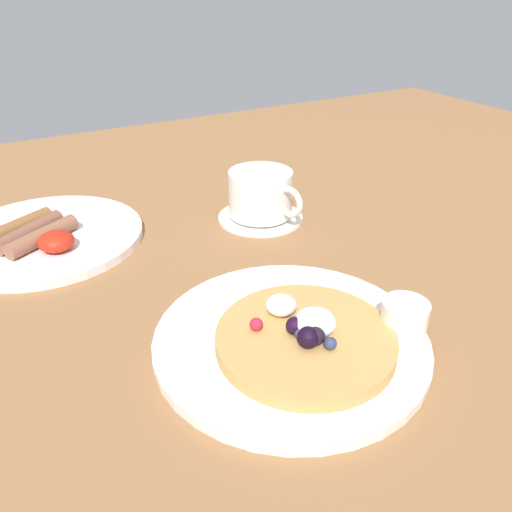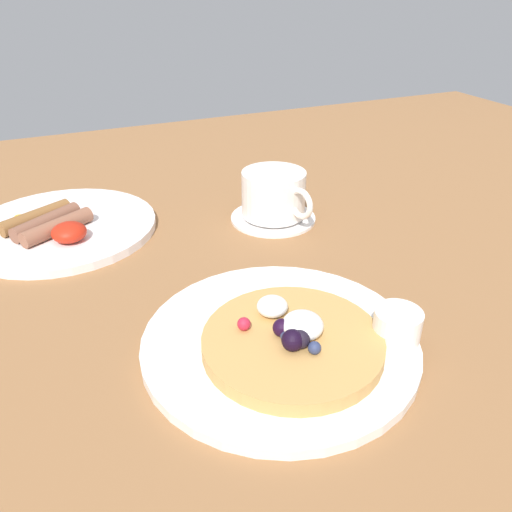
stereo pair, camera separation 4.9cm
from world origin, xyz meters
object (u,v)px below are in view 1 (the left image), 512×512
(pancake_plate, at_px, (290,340))
(coffee_saucer, at_px, (260,216))
(coffee_cup, at_px, (261,193))
(syrup_ramekin, at_px, (404,317))
(breakfast_plate, at_px, (45,237))

(pancake_plate, xyz_separation_m, coffee_saucer, (0.11, 0.25, -0.00))
(coffee_cup, bearing_deg, pancake_plate, -114.22)
(coffee_cup, bearing_deg, coffee_saucer, 105.53)
(syrup_ramekin, distance_m, coffee_saucer, 0.30)
(pancake_plate, xyz_separation_m, breakfast_plate, (-0.17, 0.34, 0.00))
(syrup_ramekin, xyz_separation_m, coffee_cup, (0.02, 0.30, 0.01))
(coffee_saucer, distance_m, coffee_cup, 0.04)
(coffee_cup, bearing_deg, syrup_ramekin, -93.28)
(coffee_saucer, bearing_deg, syrup_ramekin, -93.19)
(breakfast_plate, distance_m, coffee_saucer, 0.29)
(pancake_plate, xyz_separation_m, coffee_cup, (0.11, 0.25, 0.04))
(syrup_ramekin, bearing_deg, coffee_saucer, 86.81)
(breakfast_plate, bearing_deg, coffee_saucer, -16.18)
(syrup_ramekin, xyz_separation_m, coffee_saucer, (0.02, 0.30, -0.02))
(pancake_plate, bearing_deg, syrup_ramekin, -25.53)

